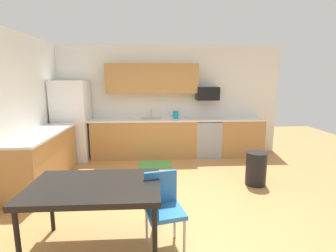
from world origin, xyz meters
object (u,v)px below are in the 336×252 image
Objects in this scene: microwave at (207,94)px; oven_range at (207,138)px; dining_table at (95,190)px; refrigerator at (72,121)px; kettle at (176,115)px; trash_bin at (256,169)px; chair_near_table at (163,204)px.

oven_range is at bearing -90.00° from microwave.
microwave is at bearing 60.99° from dining_table.
kettle is at bearing 3.04° from refrigerator.
dining_table is at bearing -146.72° from trash_bin.
kettle is (2.45, 0.13, 0.09)m from refrigerator.
microwave is 0.64× the size of chair_near_table.
refrigerator is 2.18× the size of chair_near_table.
dining_table reaches higher than trash_bin.
microwave reaches higher than oven_range.
trash_bin is at bearing -75.12° from microwave.
chair_near_table is at bearing -137.35° from trash_bin.
microwave is at bearing 3.67° from kettle.
microwave is 0.94m from kettle.
refrigerator is at bearing 120.93° from chair_near_table.
dining_table is at bearing -69.38° from refrigerator.
refrigerator is 3.91m from chair_near_table.
oven_range is at bearing 60.29° from dining_table.
refrigerator is 3.29m from microwave.
dining_table is (-1.96, -3.54, -0.83)m from microwave.
trash_bin is 2.38m from kettle.
chair_near_table is at bearing 1.76° from dining_table.
dining_table is 3.70m from kettle.
microwave is 3.87m from chair_near_table.
refrigerator is 9.27× the size of kettle.
kettle is at bearing 82.65° from chair_near_table.
oven_range is at bearing -3.67° from kettle.
microwave reaches higher than kettle.
kettle reaches higher than oven_range.
kettle is (-0.78, 0.05, 0.56)m from oven_range.
kettle is at bearing 176.33° from oven_range.
chair_near_table is at bearing -59.07° from refrigerator.
dining_table is 2.33× the size of trash_bin.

